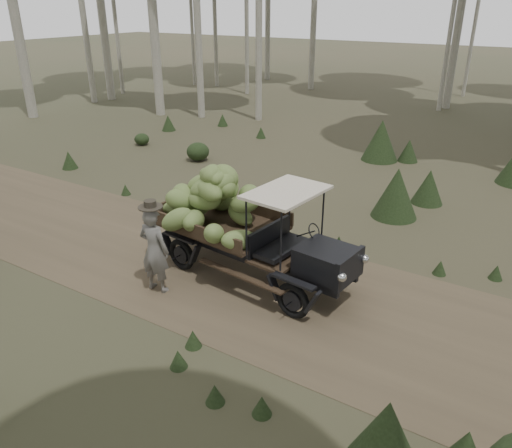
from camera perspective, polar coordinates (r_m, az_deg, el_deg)
The scene contains 5 objects.
ground at distance 10.28m, azimuth -6.23°, elevation -4.85°, with size 120.00×120.00×0.00m, color #473D2B.
dirt_track at distance 10.28m, azimuth -6.23°, elevation -4.83°, with size 70.00×4.00×0.01m, color brown.
banana_truck at distance 9.62m, azimuth -3.29°, elevation 1.62°, with size 4.46×2.23×2.18m.
farmer at distance 9.23m, azimuth -11.54°, elevation -2.83°, with size 0.63×0.47×1.80m.
undergrowth at distance 9.07m, azimuth -11.95°, elevation -5.50°, with size 24.43×21.31×1.39m.
Camera 1 is at (5.68, -6.98, 4.97)m, focal length 35.00 mm.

